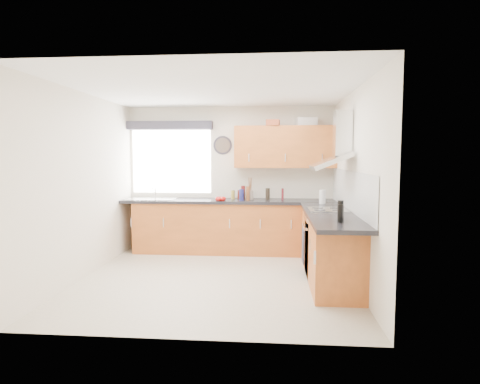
# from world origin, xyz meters

# --- Properties ---
(ground_plane) EXTENTS (3.60, 3.60, 0.00)m
(ground_plane) POSITION_xyz_m (0.00, 0.00, 0.00)
(ground_plane) COLOR beige
(ceiling) EXTENTS (3.60, 3.60, 0.02)m
(ceiling) POSITION_xyz_m (0.00, 0.00, 2.50)
(ceiling) COLOR white
(ceiling) RESTS_ON wall_back
(wall_back) EXTENTS (3.60, 0.02, 2.50)m
(wall_back) POSITION_xyz_m (0.00, 1.80, 1.25)
(wall_back) COLOR silver
(wall_back) RESTS_ON ground_plane
(wall_front) EXTENTS (3.60, 0.02, 2.50)m
(wall_front) POSITION_xyz_m (0.00, -1.80, 1.25)
(wall_front) COLOR silver
(wall_front) RESTS_ON ground_plane
(wall_left) EXTENTS (0.02, 3.60, 2.50)m
(wall_left) POSITION_xyz_m (-1.80, 0.00, 1.25)
(wall_left) COLOR silver
(wall_left) RESTS_ON ground_plane
(wall_right) EXTENTS (0.02, 3.60, 2.50)m
(wall_right) POSITION_xyz_m (1.80, 0.00, 1.25)
(wall_right) COLOR silver
(wall_right) RESTS_ON ground_plane
(window) EXTENTS (1.40, 0.02, 1.10)m
(window) POSITION_xyz_m (-1.05, 1.79, 1.55)
(window) COLOR white
(window) RESTS_ON wall_back
(window_blind) EXTENTS (1.50, 0.18, 0.14)m
(window_blind) POSITION_xyz_m (-1.05, 1.70, 2.18)
(window_blind) COLOR #2C2A35
(window_blind) RESTS_ON wall_back
(splashback) EXTENTS (0.01, 3.00, 0.54)m
(splashback) POSITION_xyz_m (1.79, 0.30, 1.18)
(splashback) COLOR white
(splashback) RESTS_ON wall_right
(base_cab_back) EXTENTS (3.00, 0.58, 0.86)m
(base_cab_back) POSITION_xyz_m (-0.10, 1.51, 0.43)
(base_cab_back) COLOR #A45221
(base_cab_back) RESTS_ON ground_plane
(base_cab_corner) EXTENTS (0.60, 0.60, 0.86)m
(base_cab_corner) POSITION_xyz_m (1.50, 1.50, 0.43)
(base_cab_corner) COLOR #A45221
(base_cab_corner) RESTS_ON ground_plane
(base_cab_right) EXTENTS (0.58, 2.10, 0.86)m
(base_cab_right) POSITION_xyz_m (1.51, 0.15, 0.43)
(base_cab_right) COLOR #A45221
(base_cab_right) RESTS_ON ground_plane
(worktop_back) EXTENTS (3.60, 0.62, 0.05)m
(worktop_back) POSITION_xyz_m (0.00, 1.50, 0.89)
(worktop_back) COLOR black
(worktop_back) RESTS_ON base_cab_back
(worktop_right) EXTENTS (0.62, 2.42, 0.05)m
(worktop_right) POSITION_xyz_m (1.50, 0.00, 0.89)
(worktop_right) COLOR black
(worktop_right) RESTS_ON base_cab_right
(sink) EXTENTS (0.84, 0.46, 0.10)m
(sink) POSITION_xyz_m (-1.33, 1.50, 0.95)
(sink) COLOR silver
(sink) RESTS_ON worktop_back
(oven) EXTENTS (0.56, 0.58, 0.85)m
(oven) POSITION_xyz_m (1.50, 0.30, 0.42)
(oven) COLOR black
(oven) RESTS_ON ground_plane
(hob_plate) EXTENTS (0.52, 0.52, 0.01)m
(hob_plate) POSITION_xyz_m (1.50, 0.30, 0.92)
(hob_plate) COLOR silver
(hob_plate) RESTS_ON worktop_right
(extractor_hood) EXTENTS (0.52, 0.78, 0.66)m
(extractor_hood) POSITION_xyz_m (1.60, 0.30, 1.77)
(extractor_hood) COLOR silver
(extractor_hood) RESTS_ON wall_right
(upper_cabinets) EXTENTS (1.70, 0.35, 0.70)m
(upper_cabinets) POSITION_xyz_m (0.95, 1.62, 1.80)
(upper_cabinets) COLOR #A45221
(upper_cabinets) RESTS_ON wall_back
(washing_machine) EXTENTS (0.56, 0.54, 0.80)m
(washing_machine) POSITION_xyz_m (-1.00, 1.52, 0.40)
(washing_machine) COLOR white
(washing_machine) RESTS_ON ground_plane
(wall_clock) EXTENTS (0.33, 0.04, 0.33)m
(wall_clock) POSITION_xyz_m (-0.13, 1.78, 1.84)
(wall_clock) COLOR #2C2A35
(wall_clock) RESTS_ON wall_back
(casserole) EXTENTS (0.37, 0.30, 0.14)m
(casserole) POSITION_xyz_m (1.30, 1.72, 2.22)
(casserole) COLOR white
(casserole) RESTS_ON upper_cabinets
(storage_box) EXTENTS (0.23, 0.20, 0.10)m
(storage_box) POSITION_xyz_m (0.74, 1.52, 2.20)
(storage_box) COLOR #9D4122
(storage_box) RESTS_ON upper_cabinets
(utensil_pot) EXTENTS (0.13, 0.13, 0.15)m
(utensil_pot) POSITION_xyz_m (0.37, 1.51, 0.99)
(utensil_pot) COLOR gray
(utensil_pot) RESTS_ON worktop_back
(kitchen_roll) EXTENTS (0.11, 0.11, 0.21)m
(kitchen_roll) POSITION_xyz_m (1.52, 1.05, 1.02)
(kitchen_roll) COLOR white
(kitchen_roll) RESTS_ON worktop_right
(tomato_cluster) EXTENTS (0.18, 0.18, 0.07)m
(tomato_cluster) POSITION_xyz_m (-0.11, 1.30, 0.94)
(tomato_cluster) COLOR #B40E0B
(tomato_cluster) RESTS_ON worktop_back
(jar_0) EXTENTS (0.04, 0.04, 0.19)m
(jar_0) POSITION_xyz_m (0.91, 1.54, 1.01)
(jar_0) COLOR maroon
(jar_0) RESTS_ON worktop_back
(jar_1) EXTENTS (0.07, 0.07, 0.20)m
(jar_1) POSITION_xyz_m (0.66, 1.54, 1.01)
(jar_1) COLOR black
(jar_1) RESTS_ON worktop_back
(jar_2) EXTENTS (0.08, 0.08, 0.19)m
(jar_2) POSITION_xyz_m (0.23, 1.39, 1.00)
(jar_2) COLOR #181953
(jar_2) RESTS_ON worktop_back
(jar_3) EXTENTS (0.06, 0.06, 0.16)m
(jar_3) POSITION_xyz_m (0.32, 1.63, 0.99)
(jar_3) COLOR #161B4C
(jar_3) RESTS_ON worktop_back
(jar_4) EXTENTS (0.07, 0.07, 0.15)m
(jar_4) POSITION_xyz_m (0.17, 1.66, 0.99)
(jar_4) COLOR #5B1C13
(jar_4) RESTS_ON worktop_back
(jar_5) EXTENTS (0.06, 0.06, 0.11)m
(jar_5) POSITION_xyz_m (0.37, 1.51, 0.96)
(jar_5) COLOR brown
(jar_5) RESTS_ON worktop_back
(jar_6) EXTENTS (0.07, 0.07, 0.23)m
(jar_6) POSITION_xyz_m (0.24, 1.56, 1.03)
(jar_6) COLOR #581212
(jar_6) RESTS_ON worktop_back
(jar_7) EXTENTS (0.07, 0.07, 0.24)m
(jar_7) POSITION_xyz_m (0.33, 1.41, 1.03)
(jar_7) COLOR brown
(jar_7) RESTS_ON worktop_back
(jar_8) EXTENTS (0.06, 0.06, 0.14)m
(jar_8) POSITION_xyz_m (0.24, 1.49, 0.98)
(jar_8) COLOR brown
(jar_8) RESTS_ON worktop_back
(jar_9) EXTENTS (0.04, 0.04, 0.18)m
(jar_9) POSITION_xyz_m (0.22, 1.69, 1.00)
(jar_9) COLOR #1A4920
(jar_9) RESTS_ON worktop_back
(jar_10) EXTENTS (0.07, 0.07, 0.15)m
(jar_10) POSITION_xyz_m (0.06, 1.60, 0.98)
(jar_10) COLOR olive
(jar_10) RESTS_ON worktop_back
(bottle_0) EXTENTS (0.06, 0.06, 0.21)m
(bottle_0) POSITION_xyz_m (1.50, -0.74, 1.01)
(bottle_0) COLOR black
(bottle_0) RESTS_ON worktop_right
(bottle_1) EXTENTS (0.07, 0.07, 0.24)m
(bottle_1) POSITION_xyz_m (1.52, -0.63, 1.03)
(bottle_1) COLOR black
(bottle_1) RESTS_ON worktop_right
(bottle_2) EXTENTS (0.06, 0.06, 0.17)m
(bottle_2) POSITION_xyz_m (1.54, -0.53, 0.99)
(bottle_2) COLOR black
(bottle_2) RESTS_ON worktop_right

